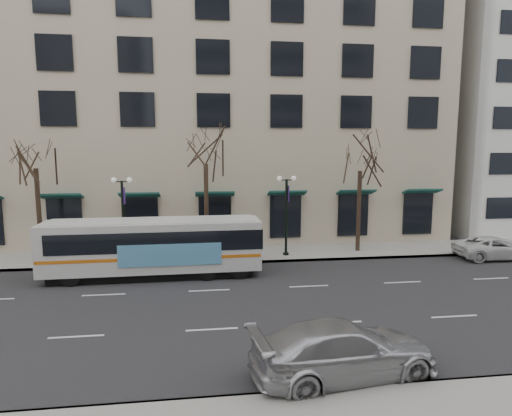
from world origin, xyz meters
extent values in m
plane|color=black|center=(0.00, 0.00, 0.00)|extent=(160.00, 160.00, 0.00)
cube|color=gray|center=(5.00, 9.00, 0.07)|extent=(80.00, 4.00, 0.15)
cube|color=#B8A48C|center=(-2.00, 21.00, 12.00)|extent=(40.00, 20.00, 24.00)
cylinder|color=black|center=(-10.00, 8.80, 2.87)|extent=(0.28, 0.28, 5.74)
cylinder|color=black|center=(0.00, 8.80, 2.97)|extent=(0.28, 0.28, 5.95)
cylinder|color=black|center=(10.00, 8.80, 2.73)|extent=(0.28, 0.28, 5.46)
cylinder|color=black|center=(-5.00, 8.20, 2.50)|extent=(0.16, 0.16, 5.00)
cylinder|color=black|center=(-5.00, 8.20, 0.15)|extent=(0.36, 0.36, 0.30)
cube|color=black|center=(-5.00, 8.20, 4.95)|extent=(0.90, 0.06, 0.06)
sphere|color=silver|center=(-5.45, 8.20, 5.05)|extent=(0.32, 0.32, 0.32)
sphere|color=silver|center=(-4.55, 8.20, 5.05)|extent=(0.32, 0.32, 0.32)
cube|color=#3E1E72|center=(-4.88, 8.20, 4.10)|extent=(0.04, 0.45, 1.00)
cylinder|color=black|center=(5.00, 8.20, 2.50)|extent=(0.16, 0.16, 5.00)
cylinder|color=black|center=(5.00, 8.20, 0.15)|extent=(0.36, 0.36, 0.30)
cube|color=black|center=(5.00, 8.20, 4.95)|extent=(0.90, 0.06, 0.06)
sphere|color=silver|center=(4.55, 8.20, 5.05)|extent=(0.32, 0.32, 0.32)
sphere|color=silver|center=(5.45, 8.20, 5.05)|extent=(0.32, 0.32, 0.32)
cube|color=#3E1E72|center=(5.12, 8.20, 4.10)|extent=(0.04, 0.45, 1.00)
cube|color=silver|center=(-2.92, 5.03, 1.74)|extent=(11.49, 2.66, 2.63)
cube|color=black|center=(-2.92, 5.03, 0.26)|extent=(10.57, 2.35, 0.43)
cube|color=black|center=(-2.63, 5.03, 2.15)|extent=(11.04, 2.69, 1.05)
cube|color=#CA6413|center=(-2.92, 5.03, 1.29)|extent=(11.38, 2.68, 0.17)
cube|color=#5094C3|center=(-1.95, 3.77, 1.48)|extent=(5.25, 0.14, 1.15)
cube|color=silver|center=(-2.92, 5.03, 3.08)|extent=(10.92, 2.40, 0.08)
cylinder|color=black|center=(-6.91, 3.87, 0.48)|extent=(0.96, 0.28, 0.95)
cylinder|color=black|center=(-6.95, 6.07, 0.48)|extent=(0.96, 0.28, 0.95)
cylinder|color=black|center=(-0.04, 3.98, 0.48)|extent=(0.96, 0.28, 0.95)
cylinder|color=black|center=(-0.07, 6.17, 0.48)|extent=(0.96, 0.28, 0.95)
cylinder|color=black|center=(1.68, 4.00, 0.48)|extent=(0.96, 0.28, 0.95)
cylinder|color=black|center=(1.65, 6.20, 0.48)|extent=(0.96, 0.28, 0.95)
imported|color=#B8BAC1|center=(3.90, -6.20, 0.84)|extent=(6.05, 3.13, 1.68)
imported|color=silver|center=(18.08, 6.20, 0.70)|extent=(5.07, 2.44, 1.39)
camera|label=1|loc=(-0.32, -18.01, 6.90)|focal=30.00mm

